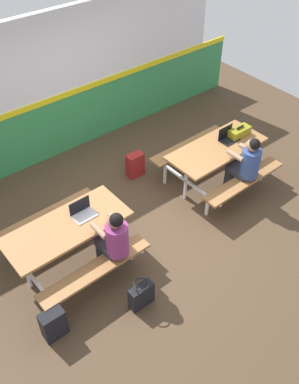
% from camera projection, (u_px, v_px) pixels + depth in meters
% --- Properties ---
extents(ground_plane, '(10.00, 10.00, 0.02)m').
position_uv_depth(ground_plane, '(146.00, 215.00, 7.00)').
color(ground_plane, '#4C3826').
extents(accent_backdrop, '(8.00, 0.14, 2.60)m').
position_uv_depth(accent_backdrop, '(61.00, 89.00, 7.54)').
color(accent_backdrop, '#338C4C').
rests_on(accent_backdrop, ground).
extents(picnic_table_left, '(1.73, 1.58, 0.74)m').
position_uv_depth(picnic_table_left, '(68.00, 235.00, 5.89)').
color(picnic_table_left, '#9E6B3D').
rests_on(picnic_table_left, ground).
extents(picnic_table_right, '(1.73, 1.58, 0.74)m').
position_uv_depth(picnic_table_right, '(216.00, 155.00, 7.22)').
color(picnic_table_right, '#9E6B3D').
rests_on(picnic_table_right, ground).
extents(student_nearer, '(0.37, 0.53, 1.21)m').
position_uv_depth(student_nearer, '(114.00, 238.00, 5.66)').
color(student_nearer, '#2D2D38').
rests_on(student_nearer, ground).
extents(student_further, '(0.37, 0.53, 1.21)m').
position_uv_depth(student_further, '(246.00, 163.00, 6.85)').
color(student_further, '#2D2D38').
rests_on(student_further, ground).
extents(laptop_silver, '(0.32, 0.23, 0.22)m').
position_uv_depth(laptop_silver, '(83.00, 212.00, 5.91)').
color(laptop_silver, silver).
rests_on(laptop_silver, picnic_table_left).
extents(laptop_dark, '(0.32, 0.23, 0.22)m').
position_uv_depth(laptop_dark, '(228.00, 137.00, 7.24)').
color(laptop_dark, black).
rests_on(laptop_dark, picnic_table_right).
extents(toolbox_grey, '(0.40, 0.18, 0.18)m').
position_uv_depth(toolbox_grey, '(239.00, 132.00, 7.32)').
color(toolbox_grey, olive).
rests_on(toolbox_grey, picnic_table_right).
extents(backpack_dark, '(0.30, 0.22, 0.44)m').
position_uv_depth(backpack_dark, '(53.00, 324.00, 5.28)').
color(backpack_dark, black).
rests_on(backpack_dark, ground).
extents(tote_bag_bright, '(0.34, 0.21, 0.43)m').
position_uv_depth(tote_bag_bright, '(141.00, 295.00, 5.61)').
color(tote_bag_bright, black).
rests_on(tote_bag_bright, ground).
extents(satchel_spare, '(0.30, 0.22, 0.44)m').
position_uv_depth(satchel_spare, '(135.00, 165.00, 7.61)').
color(satchel_spare, maroon).
rests_on(satchel_spare, ground).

